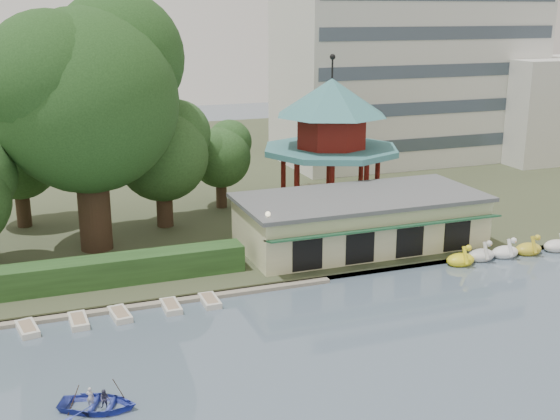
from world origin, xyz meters
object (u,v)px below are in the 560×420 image
boathouse (360,220)px  big_tree (88,88)px  dock (67,313)px  pavilion (331,131)px  rowboat_with_passengers (98,399)px

boathouse → big_tree: bearing=161.7°
dock → big_tree: (3.18, 11.01, 12.30)m
dock → pavilion: size_ratio=2.52×
dock → boathouse: (22.00, 4.77, 2.25)m
boathouse → pavilion: 11.43m
dock → rowboat_with_passengers: bearing=-87.1°
boathouse → pavilion: pavilion is taller
boathouse → rowboat_with_passengers: 26.86m
boathouse → dock: bearing=-167.8°
boathouse → big_tree: size_ratio=0.99×
dock → boathouse: size_ratio=1.83×
rowboat_with_passengers → dock: bearing=92.9°
big_tree → rowboat_with_passengers: size_ratio=3.13×
dock → rowboat_with_passengers: (0.57, -11.31, 0.40)m
dock → big_tree: bearing=73.9°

